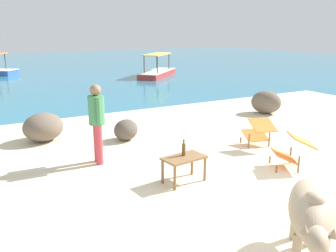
% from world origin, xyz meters
% --- Properties ---
extents(sand_beach, '(18.00, 14.00, 0.04)m').
position_xyz_m(sand_beach, '(0.00, 0.00, 0.02)').
color(sand_beach, beige).
rests_on(sand_beach, ground).
extents(water_surface, '(60.00, 36.00, 0.03)m').
position_xyz_m(water_surface, '(0.00, 22.00, 0.00)').
color(water_surface, teal).
rests_on(water_surface, ground).
extents(cow, '(1.48, 1.44, 0.97)m').
position_xyz_m(cow, '(-0.81, -1.51, 0.68)').
color(cow, tan).
rests_on(cow, sand_beach).
extents(low_bench_table, '(0.81, 0.54, 0.48)m').
position_xyz_m(low_bench_table, '(-0.93, 1.14, 0.43)').
color(low_bench_table, brown).
rests_on(low_bench_table, sand_beach).
extents(bottle, '(0.07, 0.07, 0.30)m').
position_xyz_m(bottle, '(-0.89, 1.21, 0.63)').
color(bottle, brown).
rests_on(bottle, low_bench_table).
extents(deck_chair_near, '(0.93, 0.85, 0.68)m').
position_xyz_m(deck_chair_near, '(1.30, 0.70, 0.42)').
color(deck_chair_near, brown).
rests_on(deck_chair_near, sand_beach).
extents(deck_chair_far, '(0.70, 0.87, 0.68)m').
position_xyz_m(deck_chair_far, '(1.62, 2.02, 0.42)').
color(deck_chair_far, brown).
rests_on(deck_chair_far, sand_beach).
extents(person_standing, '(0.32, 0.51, 1.62)m').
position_xyz_m(person_standing, '(-1.96, 2.80, 0.99)').
color(person_standing, '#CC3D47').
rests_on(person_standing, sand_beach).
extents(shore_rock_large, '(1.14, 1.21, 0.74)m').
position_xyz_m(shore_rock_large, '(4.21, 4.53, 0.41)').
color(shore_rock_large, '#6B5B4C').
rests_on(shore_rock_large, sand_beach).
extents(shore_rock_medium, '(1.33, 1.29, 0.69)m').
position_xyz_m(shore_rock_medium, '(-2.66, 4.90, 0.39)').
color(shore_rock_medium, '#6B5B4C').
rests_on(shore_rock_medium, sand_beach).
extents(shore_rock_small, '(0.84, 0.81, 0.52)m').
position_xyz_m(shore_rock_small, '(-0.87, 3.99, 0.30)').
color(shore_rock_small, brown).
rests_on(shore_rock_small, sand_beach).
extents(boat_red, '(3.44, 3.39, 1.29)m').
position_xyz_m(boat_red, '(5.46, 14.73, 0.29)').
color(boat_red, '#C63833').
rests_on(boat_red, water_surface).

